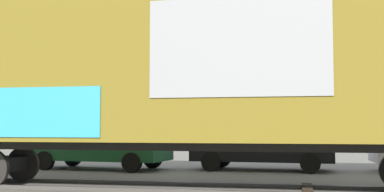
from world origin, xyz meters
name	(u,v)px	position (x,y,z in m)	size (l,w,h in m)	color
ground_plane	(157,189)	(0.00, 0.00, 0.00)	(260.00, 260.00, 0.00)	slate
track	(170,187)	(0.32, 0.04, 0.04)	(59.95, 5.94, 0.08)	#4C4742
freight_car	(191,65)	(0.82, 0.00, 2.92)	(17.11, 4.30, 5.11)	olive
flagpole	(246,54)	(1.89, 10.54, 4.73)	(1.34, 0.73, 7.41)	silver
hillside	(242,97)	(0.05, 61.49, 5.93)	(140.84, 34.73, 16.46)	silver
parked_car_green	(98,145)	(-3.15, 5.14, 0.83)	(5.00, 2.68, 1.61)	#1E5933
parked_car_black	(262,147)	(2.52, 5.45, 0.79)	(4.90, 2.49, 1.54)	black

